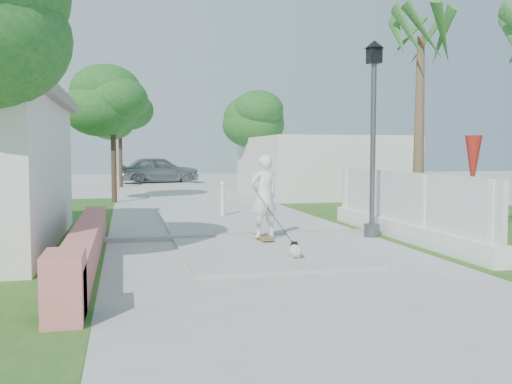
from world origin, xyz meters
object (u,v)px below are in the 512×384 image
object	(u,v)px
skateboarder	(267,205)
parked_car	(159,170)
street_lamp	(373,131)
patio_umbrella	(473,164)
dog	(295,250)
bollard	(222,198)

from	to	relation	value
skateboarder	parked_car	world-z (taller)	skateboarder
street_lamp	skateboarder	size ratio (longest dim) A/B	1.78
skateboarder	parked_car	distance (m)	24.81
patio_umbrella	parked_car	distance (m)	25.60
skateboarder	parked_car	bearing A→B (deg)	-104.69
street_lamp	dog	xyz separation A→B (m)	(-2.56, -2.38, -2.24)
street_lamp	parked_car	distance (m)	24.33
dog	bollard	bearing A→B (deg)	103.09
patio_umbrella	dog	bearing A→B (deg)	-162.75
skateboarder	parked_car	size ratio (longest dim) A/B	0.51
street_lamp	dog	world-z (taller)	street_lamp
street_lamp	parked_car	world-z (taller)	street_lamp
bollard	skateboarder	size ratio (longest dim) A/B	0.44
dog	street_lamp	bearing A→B (deg)	54.89
patio_umbrella	street_lamp	bearing A→B (deg)	152.24
street_lamp	bollard	bearing A→B (deg)	120.96
bollard	skateboarder	distance (m)	5.27
patio_umbrella	parked_car	xyz separation A→B (m)	(-5.28, 25.04, -0.84)
street_lamp	skateboarder	distance (m)	3.19
bollard	parked_car	xyz separation A→B (m)	(-0.68, 19.54, 0.26)
skateboarder	dog	xyz separation A→B (m)	(0.10, -1.63, -0.66)
dog	parked_car	bearing A→B (deg)	103.70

